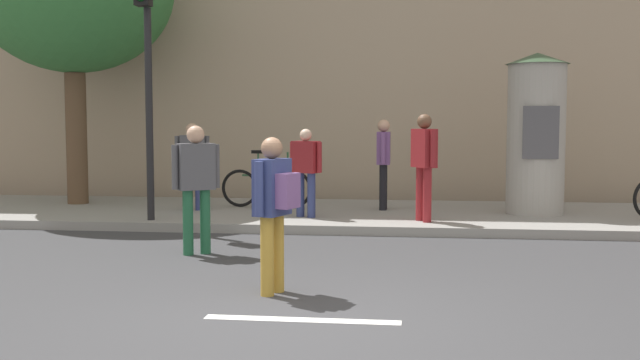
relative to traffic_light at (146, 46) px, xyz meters
The scene contains 12 objects.
ground_plane 6.90m from the traffic_light, 57.49° to the right, with size 80.00×80.00×0.00m, color #38383A.
sidewalk_curb 4.78m from the traffic_light, 27.78° to the left, with size 36.00×4.00×0.15m, color gray.
lane_markings 6.90m from the traffic_light, 57.49° to the right, with size 25.80×0.16×0.01m.
traffic_light is the anchor object (origin of this frame).
poster_column 6.86m from the traffic_light, 15.15° to the left, with size 1.11×1.11×2.84m.
pedestrian_in_red_top 5.54m from the traffic_light, 55.71° to the right, with size 0.48×0.56×1.64m.
pedestrian_in_dark_shirt 3.22m from the traffic_light, 55.66° to the right, with size 0.57×0.46×1.74m.
pedestrian_near_pole 2.45m from the traffic_light, 78.48° to the left, with size 0.61×0.36×1.61m.
pedestrian_with_backpack 4.88m from the traffic_light, ahead, with size 0.44×0.57×1.76m.
pedestrian_in_light_jacket 3.30m from the traffic_light, 17.85° to the left, with size 0.58×0.50×1.51m.
pedestrian_tallest 4.70m from the traffic_light, 28.42° to the left, with size 0.24×0.61×1.67m.
bicycle_leaning 3.60m from the traffic_light, 53.24° to the left, with size 1.77×0.19×1.09m.
Camera 1 is at (0.98, -6.60, 1.81)m, focal length 42.06 mm.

